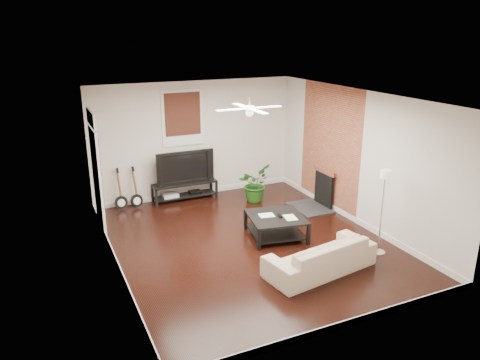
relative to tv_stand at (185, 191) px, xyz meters
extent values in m
cube|color=black|center=(0.37, -2.78, -0.22)|extent=(5.00, 6.00, 0.01)
cube|color=white|center=(0.37, -2.78, 2.58)|extent=(5.00, 6.00, 0.01)
cube|color=silver|center=(0.37, 0.22, 1.18)|extent=(5.00, 0.01, 2.80)
cube|color=silver|center=(0.37, -5.78, 1.18)|extent=(5.00, 0.01, 2.80)
cube|color=silver|center=(-2.13, -2.78, 1.18)|extent=(0.01, 6.00, 2.80)
cube|color=silver|center=(2.87, -2.78, 1.18)|extent=(0.01, 6.00, 2.80)
cube|color=#9B4C32|center=(2.86, -1.78, 1.18)|extent=(0.02, 2.20, 2.80)
cube|color=black|center=(2.57, -1.78, 0.24)|extent=(0.80, 1.10, 0.92)
cube|color=#3A170F|center=(0.07, 0.19, 1.73)|extent=(1.00, 0.06, 1.30)
cube|color=white|center=(-2.09, -0.88, 1.03)|extent=(0.08, 1.00, 2.50)
cube|color=black|center=(0.00, 0.00, 0.00)|extent=(1.55, 0.41, 0.43)
imported|color=black|center=(0.00, 0.02, 0.62)|extent=(1.39, 0.18, 0.80)
cube|color=black|center=(0.98, -2.77, 0.00)|extent=(1.22, 1.22, 0.44)
imported|color=#C1A791|center=(1.00, -4.28, 0.07)|extent=(2.06, 1.06, 0.57)
imported|color=#1E5317|center=(1.49, -0.76, 0.21)|extent=(1.02, 1.02, 0.86)
camera|label=1|loc=(-3.16, -10.10, 3.70)|focal=34.55mm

